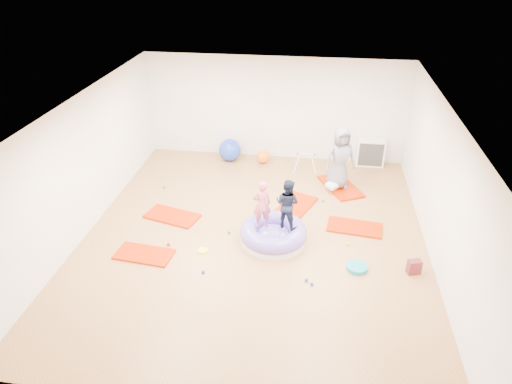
# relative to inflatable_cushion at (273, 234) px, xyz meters

# --- Properties ---
(room) EXTENTS (7.01, 8.01, 2.81)m
(room) POSITION_rel_inflatable_cushion_xyz_m (-0.41, 0.10, 1.23)
(room) COLOR #9C6047
(room) RESTS_ON ground
(gym_mat_front_left) EXTENTS (1.17, 0.67, 0.05)m
(gym_mat_front_left) POSITION_rel_inflatable_cushion_xyz_m (-2.46, -0.83, -0.15)
(gym_mat_front_left) COLOR #C62400
(gym_mat_front_left) RESTS_ON ground
(gym_mat_mid_left) EXTENTS (1.29, 0.88, 0.05)m
(gym_mat_mid_left) POSITION_rel_inflatable_cushion_xyz_m (-2.33, 0.59, -0.14)
(gym_mat_mid_left) COLOR #C62400
(gym_mat_mid_left) RESTS_ON ground
(gym_mat_center_back) EXTENTS (1.07, 1.41, 0.05)m
(gym_mat_center_back) POSITION_rel_inflatable_cushion_xyz_m (0.35, 1.35, -0.14)
(gym_mat_center_back) COLOR #C62400
(gym_mat_center_back) RESTS_ON ground
(gym_mat_right) EXTENTS (1.22, 0.72, 0.05)m
(gym_mat_right) POSITION_rel_inflatable_cushion_xyz_m (1.68, 0.70, -0.14)
(gym_mat_right) COLOR #C62400
(gym_mat_right) RESTS_ON ground
(gym_mat_rear_right) EXTENTS (1.18, 1.47, 0.05)m
(gym_mat_rear_right) POSITION_rel_inflatable_cushion_xyz_m (1.41, 2.49, -0.14)
(gym_mat_rear_right) COLOR #C62400
(gym_mat_rear_right) RESTS_ON ground
(inflatable_cushion) EXTENTS (1.38, 1.38, 0.43)m
(inflatable_cushion) POSITION_rel_inflatable_cushion_xyz_m (0.00, 0.00, 0.00)
(inflatable_cushion) COLOR white
(inflatable_cushion) RESTS_ON ground
(child_pink) EXTENTS (0.44, 0.37, 1.04)m
(child_pink) POSITION_rel_inflatable_cushion_xyz_m (-0.24, -0.01, 0.75)
(child_pink) COLOR #C9536F
(child_pink) RESTS_ON inflatable_cushion
(child_navy) EXTENTS (0.63, 0.57, 1.05)m
(child_navy) POSITION_rel_inflatable_cushion_xyz_m (0.26, 0.07, 0.75)
(child_navy) COLOR black
(child_navy) RESTS_ON inflatable_cushion
(adult_caregiver) EXTENTS (0.88, 0.73, 1.53)m
(adult_caregiver) POSITION_rel_inflatable_cushion_xyz_m (1.34, 2.45, 0.65)
(adult_caregiver) COLOR slate
(adult_caregiver) RESTS_ON gym_mat_rear_right
(infant) EXTENTS (0.35, 0.36, 0.21)m
(infant) POSITION_rel_inflatable_cushion_xyz_m (1.20, 2.24, -0.01)
(infant) COLOR silver
(infant) RESTS_ON gym_mat_rear_right
(ball_pit_balls) EXTENTS (4.50, 3.17, 0.07)m
(ball_pit_balls) POSITION_rel_inflatable_cushion_xyz_m (-0.38, -0.04, -0.14)
(ball_pit_balls) COLOR red
(ball_pit_balls) RESTS_ON ground
(exercise_ball_blue) EXTENTS (0.62, 0.62, 0.62)m
(exercise_ball_blue) POSITION_rel_inflatable_cushion_xyz_m (-1.60, 3.66, 0.14)
(exercise_ball_blue) COLOR #1F3DBD
(exercise_ball_blue) RESTS_ON ground
(exercise_ball_orange) EXTENTS (0.37, 0.37, 0.37)m
(exercise_ball_orange) POSITION_rel_inflatable_cushion_xyz_m (-0.67, 3.63, 0.01)
(exercise_ball_orange) COLOR orange
(exercise_ball_orange) RESTS_ON ground
(infant_play_gym) EXTENTS (0.60, 0.57, 0.46)m
(infant_play_gym) POSITION_rel_inflatable_cushion_xyz_m (0.50, 3.38, 0.14)
(infant_play_gym) COLOR white
(infant_play_gym) RESTS_ON ground
(cube_shelf) EXTENTS (0.74, 0.37, 0.74)m
(cube_shelf) POSITION_rel_inflatable_cushion_xyz_m (2.21, 3.89, 0.20)
(cube_shelf) COLOR white
(cube_shelf) RESTS_ON ground
(balance_disc) EXTENTS (0.40, 0.40, 0.09)m
(balance_disc) POSITION_rel_inflatable_cushion_xyz_m (1.65, -0.69, -0.12)
(balance_disc) COLOR teal
(balance_disc) RESTS_ON ground
(backpack) EXTENTS (0.27, 0.21, 0.28)m
(backpack) POSITION_rel_inflatable_cushion_xyz_m (2.69, -0.64, -0.03)
(backpack) COLOR #A31D29
(backpack) RESTS_ON ground
(yellow_toy) EXTENTS (0.21, 0.21, 0.03)m
(yellow_toy) POSITION_rel_inflatable_cushion_xyz_m (-1.36, -0.54, -0.15)
(yellow_toy) COLOR yellow
(yellow_toy) RESTS_ON ground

